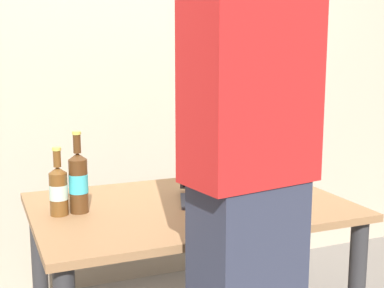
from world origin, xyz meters
TOP-DOWN VIEW (x-y plane):
  - desk at (0.00, 0.00)m, footprint 1.28×0.87m
  - laptop at (0.14, 0.02)m, footprint 0.40×0.39m
  - beer_bottle_amber at (-0.45, 0.05)m, footprint 0.07×0.07m
  - beer_bottle_green at (-0.53, 0.04)m, footprint 0.07×0.07m
  - person_figure at (-0.04, -0.59)m, footprint 0.42×0.34m
  - back_wall at (0.00, 0.91)m, footprint 6.00×0.10m

SIDE VIEW (x-z plane):
  - desk at x=0.00m, z-range 0.24..0.94m
  - laptop at x=0.14m, z-range 0.64..0.87m
  - beer_bottle_green at x=-0.53m, z-range 0.67..0.94m
  - beer_bottle_amber at x=-0.45m, z-range 0.67..0.99m
  - person_figure at x=-0.04m, z-range 0.03..1.89m
  - back_wall at x=0.00m, z-range 0.00..2.60m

